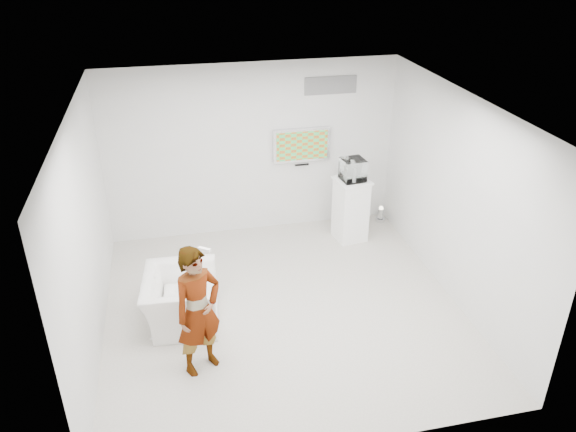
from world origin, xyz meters
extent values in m
cube|color=beige|center=(0.00, 0.00, 0.01)|extent=(5.00, 5.00, 0.01)
cube|color=#2D2D30|center=(0.00, 0.00, 3.00)|extent=(5.00, 5.00, 0.01)
cube|color=silver|center=(0.00, 2.50, 1.50)|extent=(5.00, 0.01, 3.00)
cube|color=silver|center=(0.00, -2.50, 1.50)|extent=(5.00, 0.01, 3.00)
cube|color=silver|center=(-2.50, 0.00, 1.50)|extent=(0.01, 5.00, 3.00)
cube|color=silver|center=(2.50, 0.00, 1.50)|extent=(0.01, 5.00, 3.00)
cube|color=silver|center=(0.85, 2.45, 1.55)|extent=(1.00, 0.08, 0.60)
cube|color=slate|center=(1.35, 2.49, 2.55)|extent=(0.90, 0.02, 0.30)
imported|color=silver|center=(-1.23, -0.96, 0.85)|extent=(0.74, 0.67, 1.71)
imported|color=silver|center=(-1.43, 0.03, 0.36)|extent=(1.08, 1.21, 0.72)
cube|color=white|center=(1.57, 1.77, 0.56)|extent=(0.62, 0.62, 1.12)
cylinder|color=silver|center=(2.34, 2.25, 0.14)|extent=(0.23, 0.23, 0.29)
cube|color=white|center=(1.57, 1.77, 1.30)|extent=(0.41, 0.41, 0.37)
cube|color=white|center=(1.57, 1.77, 1.24)|extent=(0.08, 0.18, 0.24)
cube|color=white|center=(-1.09, -0.70, 1.53)|extent=(0.15, 0.13, 0.04)
camera|label=1|loc=(-1.35, -6.45, 4.92)|focal=35.00mm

